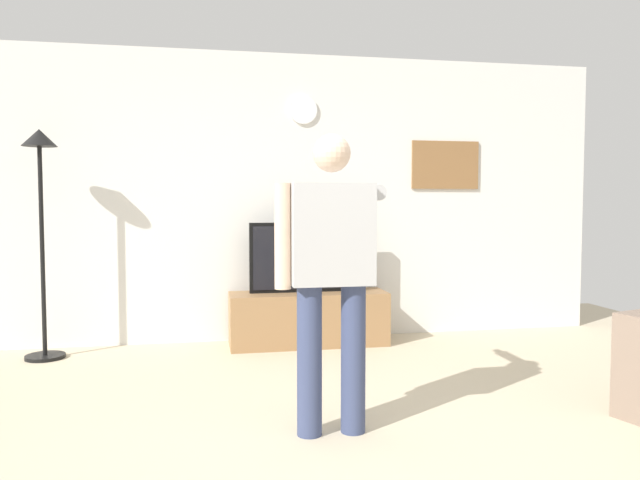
{
  "coord_description": "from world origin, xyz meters",
  "views": [
    {
      "loc": [
        -0.72,
        -2.88,
        1.3
      ],
      "look_at": [
        0.07,
        1.2,
        1.05
      ],
      "focal_mm": 34.45,
      "sensor_mm": 36.0,
      "label": 1
    }
  ],
  "objects": [
    {
      "name": "back_wall",
      "position": [
        0.0,
        2.95,
        1.35
      ],
      "size": [
        6.4,
        0.1,
        2.7
      ],
      "primitive_type": "cube",
      "color": "silver",
      "rests_on": "ground_plane"
    },
    {
      "name": "wall_clock",
      "position": [
        0.23,
        2.89,
        2.18
      ],
      "size": [
        0.27,
        0.03,
        0.27
      ],
      "primitive_type": "cylinder",
      "rotation": [
        1.57,
        0.0,
        0.0
      ],
      "color": "white"
    },
    {
      "name": "tv_stand",
      "position": [
        0.23,
        2.6,
        0.24
      ],
      "size": [
        1.43,
        0.47,
        0.48
      ],
      "color": "#997047",
      "rests_on": "ground_plane"
    },
    {
      "name": "television",
      "position": [
        0.23,
        2.65,
        0.8
      ],
      "size": [
        1.06,
        0.07,
        0.64
      ],
      "color": "black",
      "rests_on": "tv_stand"
    },
    {
      "name": "framed_picture",
      "position": [
        1.66,
        2.9,
        1.68
      ],
      "size": [
        0.69,
        0.04,
        0.47
      ],
      "primitive_type": "cube",
      "color": "olive"
    },
    {
      "name": "ground_plane",
      "position": [
        0.0,
        0.0,
        0.0
      ],
      "size": [
        8.4,
        8.4,
        0.0
      ],
      "primitive_type": "plane",
      "color": "beige"
    },
    {
      "name": "person_standing_nearer_lamp",
      "position": [
        -0.01,
        0.45,
        0.96
      ],
      "size": [
        0.64,
        0.78,
        1.68
      ],
      "color": "#384266",
      "rests_on": "ground_plane"
    },
    {
      "name": "floor_lamp",
      "position": [
        -2.02,
        2.53,
        1.36
      ],
      "size": [
        0.32,
        0.32,
        1.91
      ],
      "color": "black",
      "rests_on": "ground_plane"
    }
  ]
}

